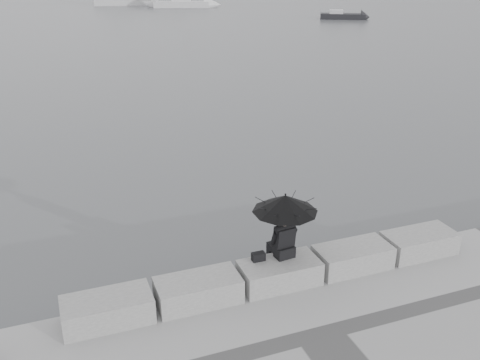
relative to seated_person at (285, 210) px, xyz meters
name	(u,v)px	position (x,y,z in m)	size (l,w,h in m)	color
ground	(270,292)	(-0.17, 0.25, -2.03)	(360.00, 360.00, 0.00)	#4F5255
stone_block_far_left	(107,310)	(-3.57, -0.20, -1.28)	(1.60, 0.80, 0.50)	slate
stone_block_left	(198,290)	(-1.87, -0.20, -1.28)	(1.60, 0.80, 0.50)	slate
stone_block_centre	(279,273)	(-0.17, -0.20, -1.28)	(1.60, 0.80, 0.50)	slate
stone_block_right	(353,257)	(1.53, -0.20, -1.28)	(1.60, 0.80, 0.50)	slate
stone_block_far_right	(419,243)	(3.23, -0.20, -1.28)	(1.60, 0.80, 0.50)	slate
seated_person	(285,210)	(0.00, 0.00, 0.00)	(1.30, 1.30, 1.39)	black
bag	(258,257)	(-0.54, 0.03, -0.95)	(0.26, 0.15, 0.17)	black
sailboat_right	(182,3)	(15.96, 67.20, -1.51)	(7.95, 4.64, 12.90)	silver
small_motorboat	(343,16)	(29.12, 46.19, -1.71)	(5.17, 3.86, 1.10)	black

